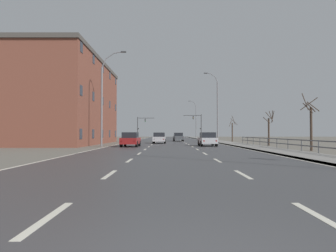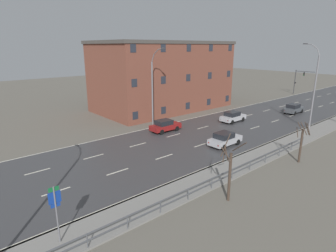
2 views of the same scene
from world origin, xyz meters
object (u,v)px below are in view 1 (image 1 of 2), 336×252
object	(u,v)px
street_lamp_left_bank	(102,100)
car_mid_centre	(158,138)
car_distant	(206,139)
car_near_left	(177,137)
traffic_signal_left	(139,125)
car_near_right	(129,139)
traffic_signal_right	(197,123)
street_lamp_midground	(215,108)
brick_building	(56,102)
street_lamp_distant	(194,120)

from	to	relation	value
street_lamp_left_bank	car_mid_centre	xyz separation A→B (m)	(5.87, 10.17, -4.35)
car_distant	car_near_left	size ratio (longest dim) A/B	1.00
traffic_signal_left	car_near_right	world-z (taller)	traffic_signal_left
car_near_right	car_distant	bearing A→B (deg)	11.34
traffic_signal_right	car_near_right	xyz separation A→B (m)	(-11.48, -41.16, -3.17)
street_lamp_left_bank	car_mid_centre	world-z (taller)	street_lamp_left_bank
traffic_signal_left	car_distant	xyz separation A→B (m)	(11.33, -40.75, -2.81)
car_near_right	car_near_left	bearing A→B (deg)	76.37
street_lamp_midground	traffic_signal_right	bearing A→B (deg)	90.74
traffic_signal_right	car_mid_centre	size ratio (longest dim) A/B	1.49
street_lamp_midground	brick_building	xyz separation A→B (m)	(-23.20, -5.98, 0.32)
street_lamp_left_bank	car_near_left	xyz separation A→B (m)	(9.02, 22.37, -4.35)
car_near_right	street_lamp_distant	bearing A→B (deg)	78.03
car_mid_centre	car_distant	xyz separation A→B (m)	(5.73, -9.10, 0.00)
traffic_signal_right	car_near_left	world-z (taller)	traffic_signal_right
traffic_signal_left	car_near_left	distance (m)	21.52
street_lamp_left_bank	traffic_signal_left	distance (m)	41.86
traffic_signal_right	car_distant	size ratio (longest dim) A/B	1.48
brick_building	car_near_right	bearing A→B (deg)	-38.52
street_lamp_midground	car_distant	xyz separation A→B (m)	(-3.28, -13.47, -4.68)
street_lamp_distant	car_distant	xyz separation A→B (m)	(-3.28, -49.84, -4.42)
traffic_signal_right	brick_building	size ratio (longest dim) A/B	0.26
street_lamp_distant	car_near_right	bearing A→B (deg)	-102.94
street_lamp_midground	car_near_right	xyz separation A→B (m)	(-11.82, -15.03, -4.68)
traffic_signal_right	brick_building	xyz separation A→B (m)	(-22.86, -32.10, 1.84)
traffic_signal_left	car_distant	bearing A→B (deg)	-74.47
street_lamp_left_bank	car_distant	size ratio (longest dim) A/B	2.57
car_near_left	brick_building	distance (m)	22.71
car_near_right	car_near_left	world-z (taller)	same
car_distant	brick_building	size ratio (longest dim) A/B	0.18
car_distant	car_near_left	world-z (taller)	same
street_lamp_left_bank	car_distant	world-z (taller)	street_lamp_left_bank
street_lamp_midground	car_near_right	world-z (taller)	street_lamp_midground
car_distant	brick_building	distance (m)	21.86
street_lamp_distant	car_near_right	size ratio (longest dim) A/B	2.57
street_lamp_midground	car_mid_centre	bearing A→B (deg)	-154.11
car_near_right	car_mid_centre	bearing A→B (deg)	76.25
street_lamp_left_bank	brick_building	xyz separation A→B (m)	(-8.31, 8.57, 0.66)
street_lamp_distant	car_near_right	distance (m)	52.93
street_lamp_distant	traffic_signal_right	bearing A→B (deg)	-91.87
car_near_right	car_distant	size ratio (longest dim) A/B	1.00
street_lamp_midground	street_lamp_left_bank	size ratio (longest dim) A/B	1.05
car_near_left	brick_building	bearing A→B (deg)	-142.78
street_lamp_distant	traffic_signal_left	bearing A→B (deg)	-148.09
street_lamp_midground	street_lamp_left_bank	distance (m)	20.82
street_lamp_left_bank	car_distant	bearing A→B (deg)	5.31
traffic_signal_left	car_mid_centre	xyz separation A→B (m)	(5.59, -31.65, -2.81)
street_lamp_midground	car_mid_centre	world-z (taller)	street_lamp_midground
brick_building	car_mid_centre	bearing A→B (deg)	6.44
street_lamp_left_bank	traffic_signal_right	xyz separation A→B (m)	(14.55, 40.68, -1.17)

